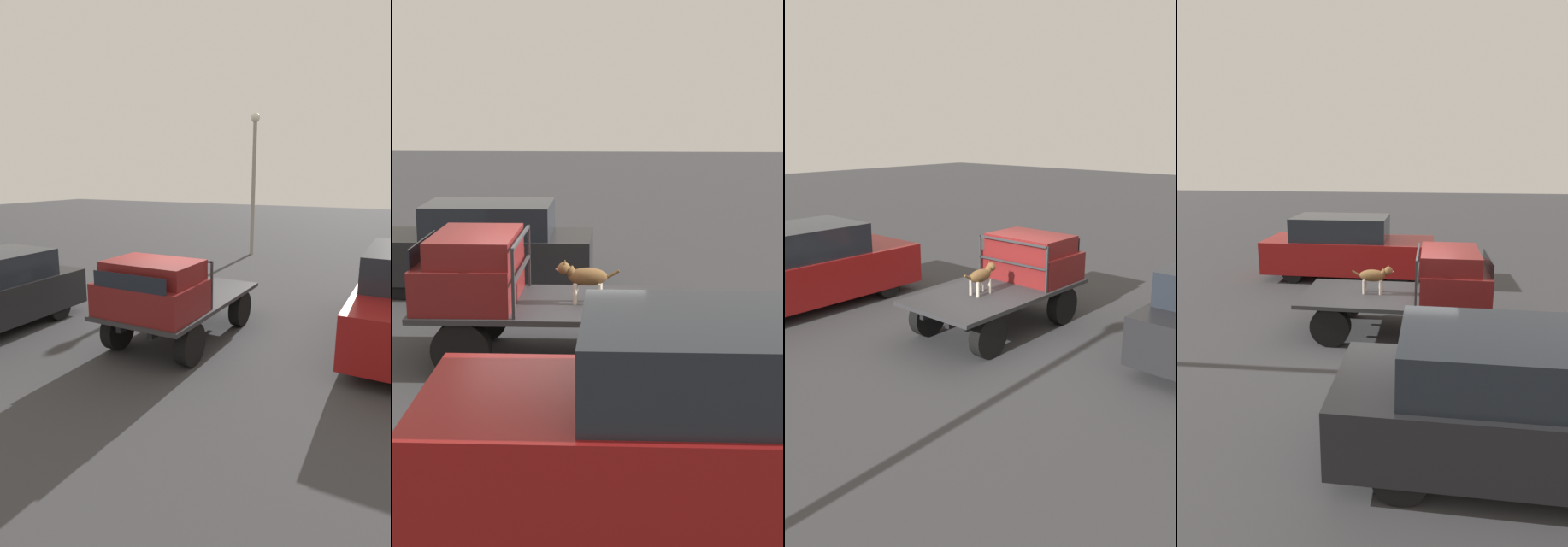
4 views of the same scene
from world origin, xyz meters
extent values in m
plane|color=#38383A|center=(0.00, 0.00, 0.00)|extent=(80.00, 80.00, 0.00)
cylinder|color=black|center=(1.19, 0.81, 0.40)|extent=(0.80, 0.24, 0.80)
cylinder|color=black|center=(1.19, -0.81, 0.40)|extent=(0.80, 0.24, 0.80)
cylinder|color=black|center=(-1.19, 0.81, 0.40)|extent=(0.80, 0.24, 0.80)
cylinder|color=black|center=(-1.19, -0.81, 0.40)|extent=(0.80, 0.24, 0.80)
cube|color=black|center=(0.00, 0.34, 0.69)|extent=(3.54, 0.10, 0.18)
cube|color=black|center=(0.00, -0.34, 0.69)|extent=(3.54, 0.10, 0.18)
cube|color=#2D2D30|center=(0.00, 0.00, 0.82)|extent=(3.85, 1.94, 0.08)
cube|color=maroon|center=(1.21, 0.00, 1.16)|extent=(1.34, 1.82, 0.61)
cube|color=maroon|center=(1.11, 0.00, 1.65)|extent=(1.14, 1.67, 0.37)
cube|color=black|center=(1.86, 0.00, 1.60)|extent=(0.02, 1.49, 0.28)
cube|color=#2D2D30|center=(0.47, 0.89, 1.33)|extent=(0.04, 0.04, 0.95)
cube|color=#2D2D30|center=(0.47, -0.89, 1.33)|extent=(0.04, 0.04, 0.95)
cube|color=#2D2D30|center=(0.47, 0.00, 1.78)|extent=(0.04, 1.78, 0.04)
cube|color=#2D2D30|center=(0.47, 0.00, 1.33)|extent=(0.04, 1.78, 0.04)
cylinder|color=beige|center=(-0.29, 0.14, 1.01)|extent=(0.06, 0.06, 0.30)
cylinder|color=beige|center=(-0.29, -0.05, 1.01)|extent=(0.06, 0.06, 0.30)
cylinder|color=beige|center=(-0.64, 0.14, 1.01)|extent=(0.06, 0.06, 0.30)
cylinder|color=beige|center=(-0.64, -0.05, 1.01)|extent=(0.06, 0.06, 0.30)
ellipsoid|color=brown|center=(-0.47, 0.04, 1.24)|extent=(0.56, 0.25, 0.25)
sphere|color=beige|center=(-0.31, 0.04, 1.19)|extent=(0.11, 0.11, 0.11)
cylinder|color=brown|center=(-0.23, 0.04, 1.31)|extent=(0.18, 0.14, 0.17)
sphere|color=brown|center=(-0.14, 0.04, 1.35)|extent=(0.18, 0.18, 0.18)
cone|color=beige|center=(-0.06, 0.04, 1.34)|extent=(0.10, 0.10, 0.10)
cone|color=brown|center=(-0.14, 0.09, 1.43)|extent=(0.06, 0.08, 0.10)
cone|color=brown|center=(-0.14, 0.00, 1.43)|extent=(0.06, 0.08, 0.10)
cylinder|color=brown|center=(-0.80, 0.04, 1.26)|extent=(0.24, 0.04, 0.16)
cylinder|color=black|center=(0.45, -3.15, 0.30)|extent=(0.60, 0.20, 0.60)
cylinder|color=black|center=(0.45, -4.64, 0.30)|extent=(0.60, 0.20, 0.60)
cylinder|color=black|center=(-0.15, 3.40, 0.30)|extent=(0.60, 0.20, 0.60)
cylinder|color=black|center=(-3.33, 3.40, 0.30)|extent=(0.60, 0.20, 0.60)
cylinder|color=gray|center=(-9.85, -2.16, 2.77)|extent=(0.16, 0.16, 5.54)
sphere|color=silver|center=(-9.85, -2.16, 5.65)|extent=(0.37, 0.37, 0.37)
camera|label=1|loc=(7.49, 4.26, 3.36)|focal=28.00mm
camera|label=2|loc=(-0.90, 10.39, 3.74)|focal=50.00mm
camera|label=3|loc=(-7.96, -6.73, 4.03)|focal=35.00mm
camera|label=4|loc=(0.68, -8.49, 3.59)|focal=28.00mm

